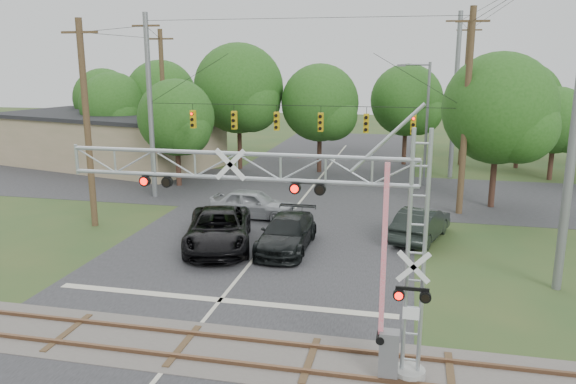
% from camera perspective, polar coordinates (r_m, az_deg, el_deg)
% --- Properties ---
extents(ground, '(160.00, 160.00, 0.00)m').
position_cam_1_polar(ground, '(16.76, -13.41, -18.26)').
color(ground, '#2A4620').
rests_on(ground, ground).
extents(road_main, '(14.00, 90.00, 0.02)m').
position_cam_1_polar(road_main, '(25.21, -3.51, -6.84)').
color(road_main, '#252527').
rests_on(road_main, ground).
extents(road_cross, '(90.00, 12.00, 0.02)m').
position_cam_1_polar(road_cross, '(38.32, 2.23, 0.19)').
color(road_cross, '#252527').
rests_on(road_cross, ground).
extents(railroad_track, '(90.00, 3.20, 0.17)m').
position_cam_1_polar(railroad_track, '(18.31, -10.62, -15.11)').
color(railroad_track, '#4E4943').
rests_on(railroad_track, ground).
extents(crossing_gantry, '(10.31, 0.89, 7.00)m').
position_cam_1_polar(crossing_gantry, '(15.27, 1.59, -3.24)').
color(crossing_gantry, gray).
rests_on(crossing_gantry, ground).
extents(traffic_signal_span, '(19.34, 0.36, 11.50)m').
position_cam_1_polar(traffic_signal_span, '(33.37, 2.62, 8.03)').
color(traffic_signal_span, slate).
rests_on(traffic_signal_span, ground).
extents(pickup_black, '(4.54, 6.93, 1.77)m').
position_cam_1_polar(pickup_black, '(26.71, -7.07, -3.77)').
color(pickup_black, black).
rests_on(pickup_black, ground).
extents(car_dark, '(2.21, 5.41, 1.57)m').
position_cam_1_polar(car_dark, '(26.27, -0.12, -4.19)').
color(car_dark, black).
rests_on(car_dark, ground).
extents(sedan_silver, '(4.86, 2.07, 1.64)m').
position_cam_1_polar(sedan_silver, '(31.52, -3.58, -1.18)').
color(sedan_silver, '#93979A').
rests_on(sedan_silver, ground).
extents(suv_dark, '(3.07, 5.18, 1.61)m').
position_cam_1_polar(suv_dark, '(28.44, 13.36, -3.15)').
color(suv_dark, black).
rests_on(suv_dark, ground).
extents(commercial_building, '(20.21, 13.69, 4.31)m').
position_cam_1_polar(commercial_building, '(49.93, -17.85, 5.14)').
color(commercial_building, '#887C5A').
rests_on(commercial_building, ground).
extents(streetlight, '(2.28, 0.24, 8.55)m').
position_cam_1_polar(streetlight, '(40.34, 13.70, 7.36)').
color(streetlight, slate).
rests_on(streetlight, ground).
extents(utility_poles, '(26.02, 27.24, 13.19)m').
position_cam_1_polar(utility_poles, '(36.07, 6.73, 8.93)').
color(utility_poles, '#45321F').
rests_on(utility_poles, ground).
extents(treeline, '(50.35, 20.24, 10.04)m').
position_cam_1_polar(treeline, '(44.57, 5.00, 9.27)').
color(treeline, '#3A241A').
rests_on(treeline, ground).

